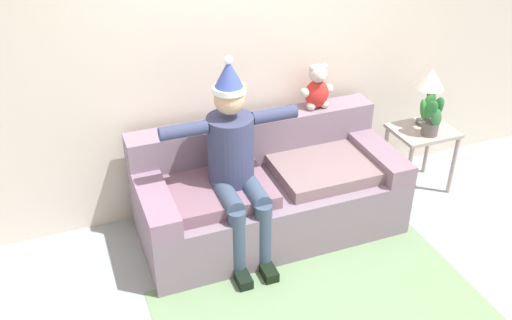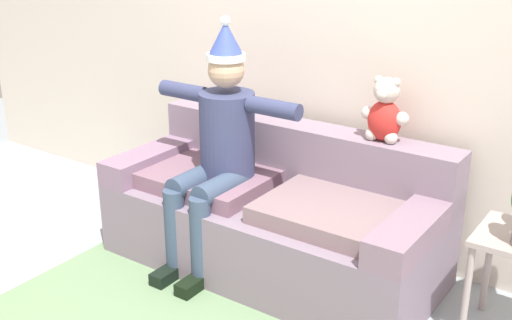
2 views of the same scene
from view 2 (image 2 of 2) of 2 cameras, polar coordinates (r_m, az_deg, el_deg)
back_wall at (r=4.12m, az=6.19°, el=10.66°), size 7.00×0.10×2.70m
couch at (r=3.98m, az=1.81°, el=-4.93°), size 2.06×0.93×0.85m
person_seated at (r=3.86m, az=-3.45°, el=1.43°), size 1.02×0.77×1.54m
teddy_bear at (r=3.74m, az=11.45°, el=4.19°), size 0.29×0.17×0.38m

